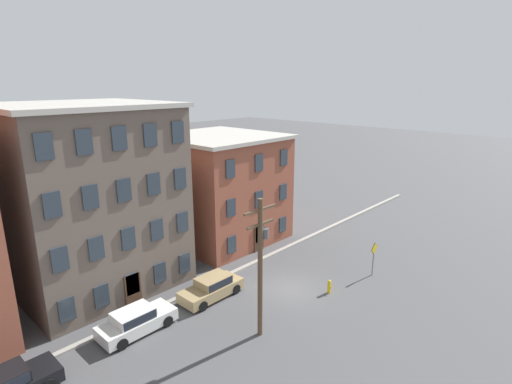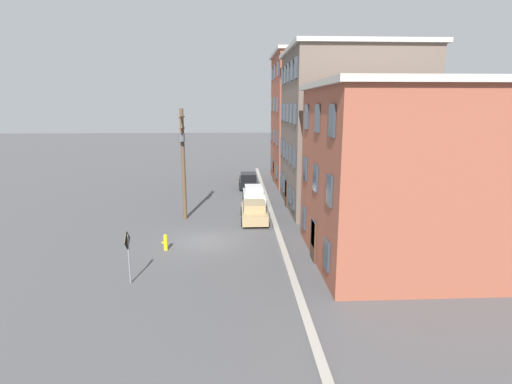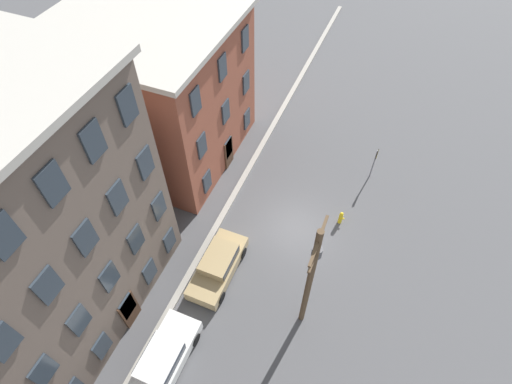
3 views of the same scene
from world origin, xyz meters
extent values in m
plane|color=#4C4C4F|center=(0.00, 0.00, 0.00)|extent=(200.00, 200.00, 0.00)
cube|color=#9E998E|center=(0.00, 4.50, 0.08)|extent=(56.00, 0.36, 0.16)
cube|color=#66564C|center=(-8.42, 10.87, 6.13)|extent=(10.19, 9.74, 12.26)
cube|color=#B7B2A8|center=(-8.42, 10.87, 12.41)|extent=(10.69, 10.24, 0.30)
cube|color=#2D3842|center=(-12.50, 5.94, 1.53)|extent=(0.90, 0.10, 1.40)
cube|color=#2D3842|center=(-12.50, 5.94, 4.60)|extent=(0.90, 0.10, 1.40)
cube|color=#2D3842|center=(-12.50, 5.94, 7.66)|extent=(0.90, 0.10, 1.40)
cube|color=#2D3842|center=(-12.50, 5.94, 10.73)|extent=(0.90, 0.10, 1.40)
cube|color=#2D3842|center=(-10.46, 5.94, 1.53)|extent=(0.90, 0.10, 1.40)
cube|color=#2D3842|center=(-10.46, 5.94, 4.60)|extent=(0.90, 0.10, 1.40)
cube|color=#2D3842|center=(-10.46, 5.94, 7.66)|extent=(0.90, 0.10, 1.40)
cube|color=#2D3842|center=(-10.46, 5.94, 10.73)|extent=(0.90, 0.10, 1.40)
cube|color=#2D3842|center=(-8.42, 5.94, 1.53)|extent=(0.90, 0.10, 1.40)
cube|color=#2D3842|center=(-8.42, 5.94, 4.60)|extent=(0.90, 0.10, 1.40)
cube|color=#2D3842|center=(-8.42, 5.94, 7.66)|extent=(0.90, 0.10, 1.40)
cube|color=#2D3842|center=(-8.42, 5.94, 10.73)|extent=(0.90, 0.10, 1.40)
cube|color=#2D3842|center=(-6.39, 5.94, 1.53)|extent=(0.90, 0.10, 1.40)
cube|color=#2D3842|center=(-6.39, 5.94, 4.60)|extent=(0.90, 0.10, 1.40)
cube|color=#2D3842|center=(-6.39, 5.94, 7.66)|extent=(0.90, 0.10, 1.40)
cube|color=#2D3842|center=(-6.39, 5.94, 10.73)|extent=(0.90, 0.10, 1.40)
cube|color=#2D3842|center=(-4.35, 5.94, 1.53)|extent=(0.90, 0.10, 1.40)
cube|color=#2D3842|center=(-4.35, 5.94, 4.60)|extent=(0.90, 0.10, 1.40)
cube|color=#2D3842|center=(-4.35, 5.94, 7.66)|extent=(0.90, 0.10, 1.40)
cube|color=#2D3842|center=(-4.35, 5.94, 10.73)|extent=(0.90, 0.10, 1.40)
cube|color=#472D1E|center=(-8.42, 5.94, 1.10)|extent=(1.10, 0.10, 2.20)
cube|color=brown|center=(3.38, 10.84, 4.56)|extent=(9.43, 9.67, 9.11)
cube|color=#B7B2A8|center=(3.38, 10.84, 9.26)|extent=(9.93, 10.17, 0.30)
cube|color=#2D3842|center=(0.24, 5.94, 1.52)|extent=(0.90, 0.10, 1.40)
cube|color=#2D3842|center=(0.24, 5.94, 4.56)|extent=(0.90, 0.10, 1.40)
cube|color=#2D3842|center=(0.24, 5.94, 7.60)|extent=(0.90, 0.10, 1.40)
cube|color=#2D3842|center=(3.38, 5.94, 1.52)|extent=(0.90, 0.10, 1.40)
cube|color=#2D3842|center=(3.38, 5.94, 4.56)|extent=(0.90, 0.10, 1.40)
cube|color=#2D3842|center=(3.38, 5.94, 7.60)|extent=(0.90, 0.10, 1.40)
cube|color=#2D3842|center=(6.52, 5.94, 1.52)|extent=(0.90, 0.10, 1.40)
cube|color=#2D3842|center=(6.52, 5.94, 4.56)|extent=(0.90, 0.10, 1.40)
cube|color=#2D3842|center=(6.52, 5.94, 7.60)|extent=(0.90, 0.10, 1.40)
cube|color=#472D1E|center=(3.38, 5.94, 1.10)|extent=(1.10, 0.10, 2.20)
cylinder|color=black|center=(-15.03, 3.90, 0.33)|extent=(0.66, 0.22, 0.66)
cube|color=silver|center=(-9.74, 3.32, 0.53)|extent=(4.40, 1.80, 0.70)
cube|color=silver|center=(-9.94, 3.32, 1.15)|extent=(2.20, 1.51, 0.55)
cube|color=#1E232D|center=(-9.94, 3.32, 1.15)|extent=(2.02, 1.58, 0.48)
cylinder|color=black|center=(-8.29, 4.17, 0.33)|extent=(0.66, 0.22, 0.66)
cylinder|color=black|center=(-8.29, 2.47, 0.33)|extent=(0.66, 0.22, 0.66)
cylinder|color=black|center=(-11.19, 4.17, 0.33)|extent=(0.66, 0.22, 0.66)
cylinder|color=black|center=(-11.19, 2.47, 0.33)|extent=(0.66, 0.22, 0.66)
cube|color=tan|center=(-4.39, 3.09, 0.53)|extent=(4.40, 1.80, 0.70)
cube|color=tan|center=(-4.19, 3.09, 1.15)|extent=(2.20, 1.51, 0.55)
cube|color=#1E232D|center=(-4.19, 3.09, 1.15)|extent=(2.02, 1.58, 0.48)
cylinder|color=black|center=(-5.84, 2.24, 0.33)|extent=(0.66, 0.22, 0.66)
cylinder|color=black|center=(-5.84, 3.94, 0.33)|extent=(0.66, 0.22, 0.66)
cylinder|color=black|center=(-2.94, 2.24, 0.33)|extent=(0.66, 0.22, 0.66)
cylinder|color=black|center=(-2.94, 3.94, 0.33)|extent=(0.66, 0.22, 0.66)
cylinder|color=slate|center=(5.83, -3.23, 1.22)|extent=(0.08, 0.08, 2.43)
cube|color=yellow|center=(5.83, -3.26, 2.13)|extent=(0.87, 0.03, 0.87)
cube|color=black|center=(5.83, -3.25, 2.13)|extent=(0.94, 0.02, 0.94)
cylinder|color=brown|center=(-5.15, -2.00, 4.01)|extent=(0.28, 0.28, 8.03)
cube|color=brown|center=(-5.15, -2.00, 7.43)|extent=(2.40, 0.12, 0.12)
cube|color=brown|center=(-5.15, -2.00, 6.63)|extent=(2.00, 0.12, 0.12)
cylinder|color=#515156|center=(-4.80, -2.00, 6.03)|extent=(0.44, 0.44, 0.55)
cylinder|color=yellow|center=(1.45, -2.31, 0.40)|extent=(0.24, 0.24, 0.80)
sphere|color=yellow|center=(1.45, -2.31, 0.85)|extent=(0.22, 0.22, 0.22)
cylinder|color=yellow|center=(1.45, -2.47, 0.45)|extent=(0.10, 0.12, 0.10)
camera|label=1|loc=(-19.73, -15.28, 13.82)|focal=28.00mm
camera|label=2|loc=(23.64, 1.83, 8.25)|focal=28.00mm
camera|label=3|loc=(-13.42, -2.82, 20.06)|focal=28.00mm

